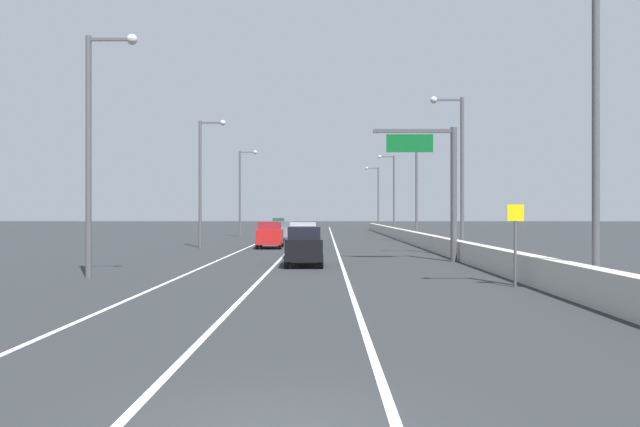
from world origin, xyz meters
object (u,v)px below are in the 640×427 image
Objects in this scene: lamp_post_right_fourth at (392,189)px; car_black_4 at (304,246)px; car_gray_1 at (286,231)px; lamp_post_right_second at (458,164)px; speed_advisory_sign at (515,239)px; lamp_post_right_fifth at (377,194)px; lamp_post_right_near at (588,115)px; car_red_0 at (270,235)px; car_green_3 at (279,224)px; overhead_sign_gantry at (441,177)px; lamp_post_left_far at (242,187)px; car_white_2 at (303,240)px; lamp_post_right_third at (414,181)px; lamp_post_left_mid at (203,174)px; lamp_post_left_near at (95,138)px.

car_black_4 is at bearing -101.24° from lamp_post_right_fourth.
car_black_4 is (2.95, -32.74, 0.06)m from car_gray_1.
lamp_post_right_second is 13.12m from car_black_4.
speed_advisory_sign is 77.58m from lamp_post_right_fifth.
lamp_post_right_fifth is at bearing 90.10° from lamp_post_right_near.
car_green_3 is (-3.07, 51.72, -0.03)m from car_red_0.
lamp_post_right_second is at bearing 67.26° from overhead_sign_gantry.
car_white_2 is at bearing -76.77° from lamp_post_left_far.
lamp_post_right_third is at bearing 87.66° from speed_advisory_sign.
overhead_sign_gantry is 1.80× the size of car_green_3.
lamp_post_right_fourth is 1.00× the size of lamp_post_left_mid.
lamp_post_left_near is (-17.99, -54.28, 0.00)m from lamp_post_right_fourth.
car_red_0 is at bearing 113.03° from speed_advisory_sign.
lamp_post_right_near is 20.10m from lamp_post_right_second.
overhead_sign_gantry is 12.86m from speed_advisory_sign.
lamp_post_right_third reaches higher than speed_advisory_sign.
lamp_post_right_near is at bearing -59.22° from lamp_post_left_mid.
lamp_post_left_near reaches higher than speed_advisory_sign.
lamp_post_right_third is at bearing 62.31° from lamp_post_left_near.
lamp_post_right_second is 22.81m from lamp_post_left_near.
car_white_2 is (-9.75, -21.45, -4.73)m from lamp_post_right_third.
lamp_post_right_fourth is at bearing 67.79° from car_red_0.
speed_advisory_sign reaches higher than car_gray_1.
lamp_post_right_third is 24.04m from car_white_2.
speed_advisory_sign is at bearing -62.52° from car_white_2.
lamp_post_right_fourth is at bearing -52.49° from car_green_3.
lamp_post_right_near is at bearing -52.85° from car_black_4.
overhead_sign_gantry is at bearing -91.52° from lamp_post_right_fifth.
lamp_post_left_far is at bearing -95.05° from car_green_3.
lamp_post_right_third is 29.77m from car_black_4.
lamp_post_left_mid is (-16.52, 27.20, 4.03)m from speed_advisory_sign.
car_gray_1 is at bearing 116.39° from lamp_post_right_second.
lamp_post_left_far is at bearing -124.32° from lamp_post_right_fifth.
lamp_post_right_near is at bearing -79.05° from car_green_3.
lamp_post_right_fifth is 68.79m from car_black_4.
lamp_post_left_mid is 51.02m from car_green_3.
lamp_post_left_mid is (-18.04, -10.08, 0.00)m from lamp_post_right_third.
overhead_sign_gantry is 0.74× the size of lamp_post_left_near.
lamp_post_left_mid is 16.74m from car_gray_1.
lamp_post_right_near reaches higher than overhead_sign_gantry.
car_green_3 is (-15.79, 20.57, -4.79)m from lamp_post_right_fourth.
car_gray_1 is 1.03× the size of car_white_2.
lamp_post_left_mid reaches higher than car_gray_1.
lamp_post_right_second is 38.63m from lamp_post_left_far.
lamp_post_right_fifth is (-0.23, 60.28, 0.00)m from lamp_post_right_second.
lamp_post_left_mid reaches higher than car_green_3.
lamp_post_left_far is at bearing 142.20° from lamp_post_right_third.
overhead_sign_gantry is at bearing -92.57° from lamp_post_right_fourth.
lamp_post_right_third is at bearing 65.55° from car_white_2.
overhead_sign_gantry is 31.71m from car_gray_1.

